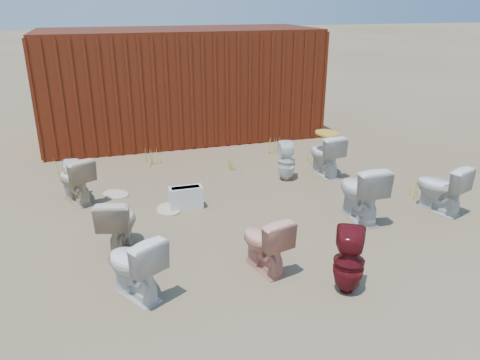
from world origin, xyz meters
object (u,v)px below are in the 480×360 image
object	(u,v)px
toilet_front_c	(361,192)
toilet_back_beige_left	(75,179)
toilet_back_e	(286,161)
toilet_front_pink	(265,242)
toilet_back_a	(72,180)
toilet_front_maroon	(349,262)
toilet_front_e	(441,188)
toilet_front_a	(134,265)
toilet_back_beige_right	(118,223)
toilet_back_yellowlid	(325,154)
shipping_container	(181,84)
loose_tank	(186,198)

from	to	relation	value
toilet_front_c	toilet_back_beige_left	distance (m)	4.35
toilet_back_beige_left	toilet_back_e	xyz separation A→B (m)	(3.52, -0.08, -0.03)
toilet_front_pink	toilet_back_a	world-z (taller)	toilet_front_pink
toilet_front_maroon	toilet_front_e	distance (m)	2.76
toilet_front_a	toilet_back_a	world-z (taller)	toilet_front_a
toilet_front_pink	toilet_back_beige_right	size ratio (longest dim) A/B	0.94
toilet_back_a	toilet_back_beige_right	bearing A→B (deg)	112.79
toilet_back_a	toilet_back_yellowlid	size ratio (longest dim) A/B	0.81
toilet_front_a	toilet_back_yellowlid	world-z (taller)	toilet_back_yellowlid
shipping_container	toilet_back_beige_right	world-z (taller)	shipping_container
toilet_back_a	toilet_back_beige_left	xyz separation A→B (m)	(0.05, -0.15, 0.06)
toilet_back_a	loose_tank	bearing A→B (deg)	156.12
toilet_front_c	toilet_front_maroon	world-z (taller)	toilet_front_c
toilet_front_maroon	toilet_back_e	size ratio (longest dim) A/B	1.08
toilet_front_maroon	loose_tank	bearing A→B (deg)	-35.14
toilet_back_beige_left	toilet_back_e	size ratio (longest dim) A/B	1.08
shipping_container	toilet_front_c	xyz separation A→B (m)	(1.61, -5.24, -0.77)
toilet_front_c	loose_tank	xyz separation A→B (m)	(-2.33, 1.09, -0.25)
toilet_front_c	toilet_back_a	size ratio (longest dim) A/B	1.36
toilet_front_e	toilet_back_beige_left	bearing A→B (deg)	-40.68
toilet_front_e	toilet_back_beige_right	world-z (taller)	toilet_front_e
shipping_container	toilet_front_pink	size ratio (longest dim) A/B	8.42
toilet_front_maroon	toilet_back_a	size ratio (longest dim) A/B	1.18
toilet_back_a	toilet_back_e	distance (m)	3.58
shipping_container	toilet_front_a	xyz separation A→B (m)	(-1.67, -6.22, -0.82)
toilet_back_e	toilet_front_a	bearing A→B (deg)	57.77
loose_tank	shipping_container	bearing A→B (deg)	80.49
toilet_front_maroon	loose_tank	size ratio (longest dim) A/B	1.48
shipping_container	toilet_front_maroon	size ratio (longest dim) A/B	8.08
toilet_front_pink	toilet_front_c	bearing A→B (deg)	-168.31
toilet_back_yellowlid	shipping_container	bearing A→B (deg)	-65.20
toilet_back_beige_left	loose_tank	world-z (taller)	toilet_back_beige_left
toilet_back_e	toilet_front_c	bearing A→B (deg)	116.83
shipping_container	toilet_back_a	size ratio (longest dim) A/B	9.55
toilet_front_maroon	toilet_back_beige_right	distance (m)	2.84
toilet_back_a	toilet_back_yellowlid	distance (m)	4.34
toilet_back_beige_left	toilet_front_pink	bearing A→B (deg)	101.17
toilet_back_a	toilet_back_beige_right	size ratio (longest dim) A/B	0.83
shipping_container	toilet_back_beige_right	distance (m)	5.52
toilet_front_a	loose_tank	distance (m)	2.28
toilet_back_yellowlid	toilet_back_e	size ratio (longest dim) A/B	1.12
toilet_back_yellowlid	toilet_back_beige_left	bearing A→B (deg)	-5.61
toilet_front_maroon	toilet_back_beige_left	distance (m)	4.47
toilet_front_c	toilet_back_yellowlid	bearing A→B (deg)	-100.97
toilet_front_pink	toilet_back_yellowlid	xyz separation A→B (m)	(2.13, 2.70, 0.03)
toilet_front_maroon	toilet_back_beige_left	xyz separation A→B (m)	(-2.86, 3.43, 0.00)
toilet_front_e	toilet_back_beige_left	distance (m)	5.57
toilet_front_a	toilet_front_maroon	xyz separation A→B (m)	(2.21, -0.59, -0.01)
toilet_back_a	toilet_back_beige_right	xyz separation A→B (m)	(0.61, -1.92, 0.06)
toilet_back_beige_right	toilet_back_yellowlid	world-z (taller)	toilet_back_yellowlid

